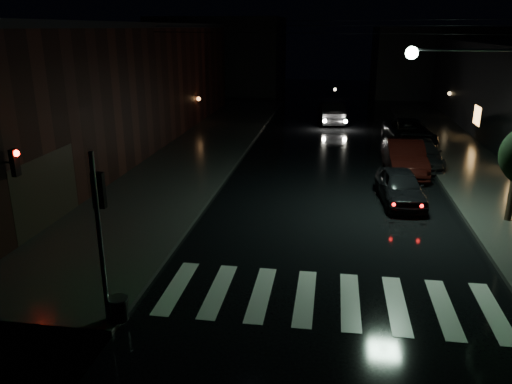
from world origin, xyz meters
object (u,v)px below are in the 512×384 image
at_px(parked_car_b, 404,157).
at_px(parked_car_d, 409,132).
at_px(parked_car_a, 400,187).
at_px(parked_car_c, 421,153).
at_px(oncoming_car, 331,113).

xyz_separation_m(parked_car_b, parked_car_d, (1.08, 6.59, -0.05)).
bearing_deg(parked_car_d, parked_car_b, -104.48).
height_order(parked_car_a, parked_car_d, parked_car_d).
relative_size(parked_car_a, parked_car_b, 0.82).
distance_m(parked_car_c, oncoming_car, 12.64).
bearing_deg(oncoming_car, parked_car_c, 105.90).
bearing_deg(parked_car_b, parked_car_a, -99.72).
xyz_separation_m(parked_car_b, parked_car_c, (1.08, 1.62, -0.16)).
distance_m(parked_car_a, parked_car_b, 4.64).
relative_size(parked_car_a, oncoming_car, 0.84).
bearing_deg(parked_car_b, oncoming_car, 104.92).
bearing_deg(parked_car_b, parked_car_d, 79.82).
xyz_separation_m(parked_car_a, oncoming_car, (-3.04, 17.88, 0.10)).
bearing_deg(parked_car_c, parked_car_a, -105.94).
bearing_deg(parked_car_a, parked_car_d, 76.02).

